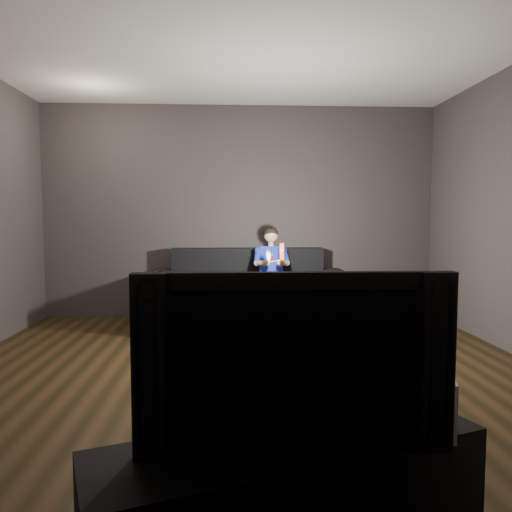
{
  "coord_description": "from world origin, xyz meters",
  "views": [
    {
      "loc": [
        -0.14,
        -3.94,
        1.28
      ],
      "look_at": [
        0.15,
        1.55,
        0.85
      ],
      "focal_mm": 35.0,
      "sensor_mm": 36.0,
      "label": 1
    }
  ],
  "objects": [
    {
      "name": "wii_console",
      "position": [
        0.62,
        -2.27,
        0.61
      ],
      "size": [
        0.09,
        0.17,
        0.21
      ],
      "primitive_type": "cube",
      "rotation": [
        0.0,
        0.0,
        -0.28
      ],
      "color": "white",
      "rests_on": "media_console"
    },
    {
      "name": "wii_remote_black",
      "position": [
        -0.97,
        1.77,
        0.65
      ],
      "size": [
        0.08,
        0.16,
        0.03
      ],
      "color": "black",
      "rests_on": "sofa"
    },
    {
      "name": "wii_remote_red",
      "position": [
        0.42,
        1.39,
        0.91
      ],
      "size": [
        0.05,
        0.07,
        0.19
      ],
      "color": "red",
      "rests_on": "child"
    },
    {
      "name": "coffee_table",
      "position": [
        -0.12,
        1.07,
        0.31
      ],
      "size": [
        1.01,
        0.58,
        0.35
      ],
      "color": "black",
      "rests_on": "floor"
    },
    {
      "name": "front_wall",
      "position": [
        0.0,
        -2.5,
        1.35
      ],
      "size": [
        5.0,
        0.04,
        2.7
      ],
      "primitive_type": "cube",
      "color": "#403A38",
      "rests_on": "ground"
    },
    {
      "name": "back_wall",
      "position": [
        0.0,
        2.5,
        1.35
      ],
      "size": [
        5.0,
        0.04,
        2.7
      ],
      "primitive_type": "cube",
      "color": "#403A38",
      "rests_on": "ground"
    },
    {
      "name": "ceiling",
      "position": [
        0.0,
        0.0,
        2.7
      ],
      "size": [
        5.0,
        5.0,
        0.02
      ],
      "primitive_type": "cube",
      "color": "silver",
      "rests_on": "back_wall"
    },
    {
      "name": "tv",
      "position": [
        0.07,
        -2.27,
        0.8
      ],
      "size": [
        1.04,
        0.14,
        0.6
      ],
      "primitive_type": "imported",
      "rotation": [
        0.0,
        0.0,
        -0.01
      ],
      "color": "black",
      "rests_on": "media_console"
    },
    {
      "name": "child",
      "position": [
        0.34,
        1.78,
        0.71
      ],
      "size": [
        0.41,
        0.5,
        1.0
      ],
      "color": "black",
      "rests_on": "sofa"
    },
    {
      "name": "sofa",
      "position": [
        0.08,
        1.85,
        0.29
      ],
      "size": [
        2.33,
        1.0,
        0.9
      ],
      "color": "black",
      "rests_on": "floor"
    },
    {
      "name": "nunchuk_white",
      "position": [
        0.28,
        1.4,
        0.87
      ],
      "size": [
        0.07,
        0.09,
        0.14
      ],
      "color": "white",
      "rests_on": "child"
    },
    {
      "name": "floor",
      "position": [
        0.0,
        0.0,
        0.0
      ],
      "size": [
        5.0,
        5.0,
        0.0
      ],
      "primitive_type": "plane",
      "color": "black",
      "rests_on": "ground"
    },
    {
      "name": "media_console",
      "position": [
        0.07,
        -2.27,
        0.25
      ],
      "size": [
        1.46,
        0.86,
        0.5
      ],
      "primitive_type": "cube",
      "rotation": [
        0.0,
        0.0,
        0.35
      ],
      "color": "black",
      "rests_on": "floor"
    }
  ]
}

